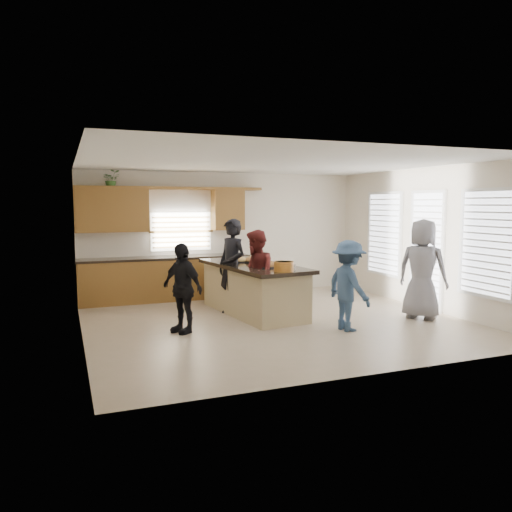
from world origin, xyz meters
name	(u,v)px	position (x,y,z in m)	size (l,w,h in m)	color
floor	(275,321)	(0.00, 0.00, 0.00)	(6.50, 6.50, 0.00)	tan
room_shell	(275,215)	(0.00, 0.00, 1.90)	(6.52, 6.02, 2.81)	silver
back_cabinetry	(163,258)	(-1.47, 2.73, 0.91)	(4.08, 0.66, 2.46)	olive
right_wall_glazing	(428,242)	(3.22, -0.13, 1.34)	(0.06, 4.00, 2.25)	white
island	(253,290)	(-0.12, 0.76, 0.45)	(1.47, 2.82, 0.95)	tan
platter_front	(266,266)	(-0.07, 0.25, 0.98)	(0.46, 0.46, 0.19)	black
platter_mid	(256,261)	(0.04, 1.06, 0.98)	(0.48, 0.48, 0.19)	black
platter_back	(240,261)	(-0.24, 1.19, 0.98)	(0.36, 0.36, 0.14)	black
salad_bowl	(284,266)	(0.00, -0.38, 1.04)	(0.33, 0.33, 0.17)	#C37223
clear_cup	(293,267)	(0.23, -0.27, 1.00)	(0.09, 0.09, 0.10)	white
plate_stack	(236,259)	(-0.20, 1.54, 0.97)	(0.22, 0.22, 0.05)	#AF8BCB
flower_vase	(230,248)	(-0.23, 1.86, 1.18)	(0.14, 0.14, 0.44)	silver
potted_plant	(111,180)	(-2.49, 2.82, 2.59)	(0.35, 0.30, 0.39)	#38692A
woman_left_back	(232,267)	(-0.52, 0.85, 0.91)	(0.66, 0.43, 1.81)	black
woman_left_mid	(256,275)	(-0.29, 0.20, 0.82)	(0.79, 0.62, 1.63)	maroon
woman_left_front	(182,288)	(-1.71, -0.15, 0.73)	(0.86, 0.36, 1.47)	black
woman_right_back	(349,286)	(0.89, -1.01, 0.75)	(0.97, 0.56, 1.50)	#344F72
woman_right_front	(422,269)	(2.59, -0.76, 0.91)	(0.89, 0.58, 1.82)	gray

